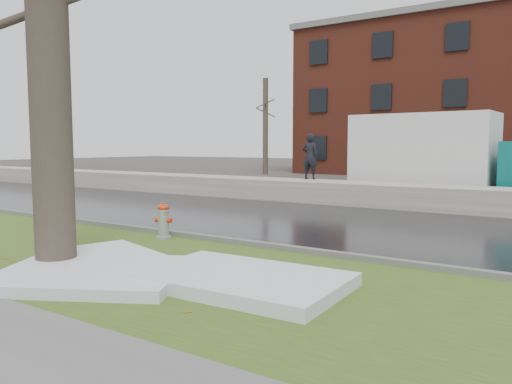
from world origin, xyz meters
The scene contains 16 objects.
ground centered at (0.00, 0.00, 0.00)m, with size 120.00×120.00×0.00m, color #47423D.
verge centered at (0.00, -1.25, 0.02)m, with size 60.00×4.50×0.04m, color #344F1A.
road centered at (0.00, 4.50, 0.01)m, with size 60.00×7.00×0.03m, color black.
parking_lot centered at (0.00, 13.00, 0.01)m, with size 60.00×9.00×0.03m, color slate.
curb centered at (0.00, 1.00, 0.07)m, with size 60.00×0.15×0.14m, color slate.
snowbank centered at (0.00, 8.70, 0.38)m, with size 60.00×1.60×0.75m, color #B8B4A8.
brick_building centered at (2.00, 30.00, 5.00)m, with size 26.00×12.00×10.00m, color maroon.
bg_tree_left centered at (-12.00, 22.00, 3.33)m, with size 1.40×1.62×6.50m.
bg_tree_center centered at (-6.00, 26.00, 3.33)m, with size 1.40×1.62×6.50m.
fire_hydrant centered at (-0.96, 0.60, 0.45)m, with size 0.38×0.35×0.77m.
tree centered at (-0.67, -2.13, 3.99)m, with size 1.40×1.63×7.84m.
box_truck centered at (2.37, 11.42, 1.64)m, with size 9.34×2.56×3.10m.
worker centered at (-2.04, 9.30, 1.58)m, with size 0.60×0.40×1.66m, color black.
snow_patch_near centered at (0.42, -2.30, 0.12)m, with size 2.60×2.00×0.16m, color silver.
snow_patch_far centered at (-0.22, -1.53, 0.11)m, with size 2.20×1.60×0.14m, color silver.
snow_patch_side centered at (2.42, -1.37, 0.13)m, with size 2.80×1.80×0.18m, color silver.
Camera 1 is at (6.30, -6.89, 1.98)m, focal length 35.00 mm.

